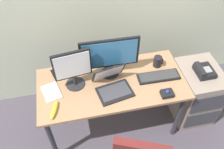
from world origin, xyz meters
TOP-DOWN VIEW (x-y plane):
  - ground_plane at (0.00, 0.00)m, footprint 8.00×8.00m
  - desk at (0.00, 0.00)m, footprint 1.42×0.67m
  - file_cabinet at (0.95, -0.02)m, footprint 0.42×0.53m
  - desk_phone at (0.94, -0.04)m, footprint 0.17×0.20m
  - monitor_main at (0.01, 0.13)m, footprint 0.55×0.18m
  - monitor_side at (-0.34, 0.06)m, footprint 0.34×0.18m
  - keyboard at (0.46, -0.02)m, footprint 0.41×0.15m
  - laptop at (-0.01, -0.07)m, footprint 0.36×0.36m
  - trackball_mouse at (0.46, -0.25)m, footprint 0.11×0.09m
  - coffee_mug at (0.50, 0.13)m, footprint 0.09×0.08m
  - paper_notepad at (-0.57, 0.01)m, footprint 0.20×0.24m
  - cell_phone at (-0.52, 0.23)m, footprint 0.11×0.16m
  - banana at (-0.56, -0.21)m, footprint 0.10×0.19m

SIDE VIEW (x-z plane):
  - ground_plane at x=0.00m, z-range 0.00..0.00m
  - file_cabinet at x=0.95m, z-range 0.00..0.69m
  - desk at x=0.00m, z-range 0.28..1.01m
  - desk_phone at x=0.94m, z-range 0.68..0.77m
  - cell_phone at x=-0.52m, z-range 0.73..0.74m
  - paper_notepad at x=-0.57m, z-range 0.73..0.74m
  - keyboard at x=0.46m, z-range 0.73..0.76m
  - banana at x=-0.56m, z-range 0.73..0.77m
  - trackball_mouse at x=0.46m, z-range 0.72..0.79m
  - laptop at x=-0.01m, z-range 0.67..0.89m
  - coffee_mug at x=0.50m, z-range 0.73..0.85m
  - monitor_side at x=-0.34m, z-range 0.75..1.16m
  - monitor_main at x=0.01m, z-range 0.76..1.18m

